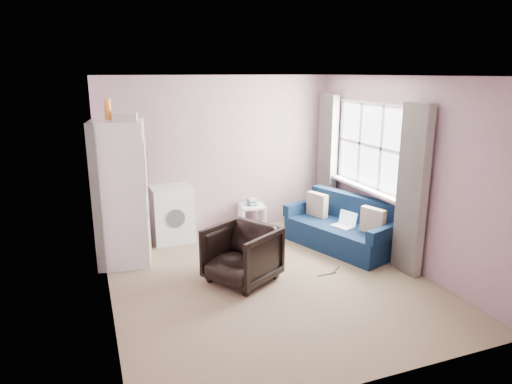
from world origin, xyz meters
The scene contains 8 objects.
room centered at (0.02, 0.01, 1.25)m, with size 3.84×4.24×2.54m.
armchair centered at (-0.32, 0.11, 0.39)m, with size 0.76×0.71×0.78m, color black.
fridge centered at (-1.62, 1.25, 0.99)m, with size 0.78×0.77×2.21m.
washing_machine centered at (-0.86, 1.89, 0.45)m, with size 0.62×0.63×0.86m.
side_table centered at (0.45, 1.85, 0.26)m, with size 0.44×0.44×0.54m.
sofa centered at (1.47, 0.68, 0.28)m, with size 1.28×1.85×0.76m.
window_dressing centered at (1.78, 0.70, 1.11)m, with size 0.17×2.62×2.18m.
floor_cables centered at (0.84, -0.08, 0.01)m, with size 0.42×0.18×0.01m.
Camera 1 is at (-2.03, -4.87, 2.54)m, focal length 32.00 mm.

